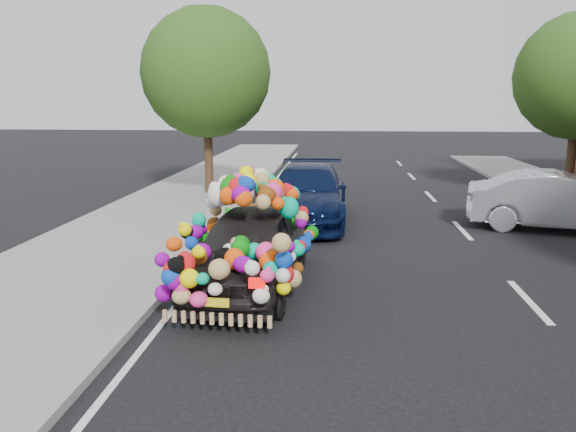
% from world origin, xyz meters
% --- Properties ---
extents(ground, '(100.00, 100.00, 0.00)m').
position_xyz_m(ground, '(0.00, 0.00, 0.00)').
color(ground, black).
rests_on(ground, ground).
extents(sidewalk, '(4.00, 60.00, 0.12)m').
position_xyz_m(sidewalk, '(-4.30, 0.00, 0.06)').
color(sidewalk, gray).
rests_on(sidewalk, ground).
extents(kerb, '(0.15, 60.00, 0.13)m').
position_xyz_m(kerb, '(-2.35, 0.00, 0.07)').
color(kerb, gray).
rests_on(kerb, ground).
extents(lane_markings, '(6.00, 50.00, 0.01)m').
position_xyz_m(lane_markings, '(3.60, 0.00, 0.01)').
color(lane_markings, silver).
rests_on(lane_markings, ground).
extents(tree_near_sidewalk, '(4.20, 4.20, 6.13)m').
position_xyz_m(tree_near_sidewalk, '(-3.80, 9.50, 4.02)').
color(tree_near_sidewalk, '#332114').
rests_on(tree_near_sidewalk, ground).
extents(plush_art_car, '(2.26, 4.37, 2.03)m').
position_xyz_m(plush_art_car, '(-0.98, 0.28, 1.03)').
color(plush_art_car, black).
rests_on(plush_art_car, ground).
extents(navy_sedan, '(2.09, 5.09, 1.47)m').
position_xyz_m(navy_sedan, '(-0.30, 5.76, 0.74)').
color(navy_sedan, '#071233').
rests_on(navy_sedan, ground).
extents(silver_hatchback, '(4.61, 2.47, 1.44)m').
position_xyz_m(silver_hatchback, '(5.97, 5.27, 0.72)').
color(silver_hatchback, '#A5A7AC').
rests_on(silver_hatchback, ground).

